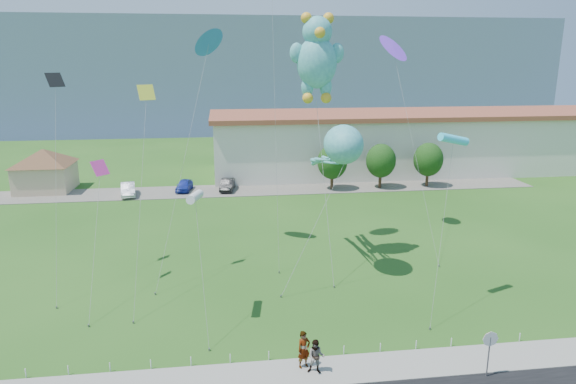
# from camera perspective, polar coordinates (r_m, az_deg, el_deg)

# --- Properties ---
(ground) EXTENTS (160.00, 160.00, 0.00)m
(ground) POSITION_cam_1_polar(r_m,az_deg,el_deg) (29.36, -0.36, -16.65)
(ground) COLOR #214E15
(ground) RESTS_ON ground
(sidewalk) EXTENTS (80.00, 2.50, 0.10)m
(sidewalk) POSITION_cam_1_polar(r_m,az_deg,el_deg) (27.03, 0.41, -19.54)
(sidewalk) COLOR gray
(sidewalk) RESTS_ON ground
(parking_strip) EXTENTS (70.00, 6.00, 0.06)m
(parking_strip) POSITION_cam_1_polar(r_m,az_deg,el_deg) (61.91, -4.40, 0.23)
(parking_strip) COLOR #59544C
(parking_strip) RESTS_ON ground
(hill_ridge) EXTENTS (160.00, 50.00, 25.00)m
(hill_ridge) POSITION_cam_1_polar(r_m,az_deg,el_deg) (145.02, -6.45, 13.28)
(hill_ridge) COLOR slate
(hill_ridge) RESTS_ON ground
(pavilion) EXTENTS (9.20, 9.20, 5.00)m
(pavilion) POSITION_cam_1_polar(r_m,az_deg,el_deg) (67.43, -25.44, 2.64)
(pavilion) COLOR tan
(pavilion) RESTS_ON ground
(warehouse) EXTENTS (61.00, 15.00, 8.20)m
(warehouse) POSITION_cam_1_polar(r_m,az_deg,el_deg) (75.66, 15.28, 5.52)
(warehouse) COLOR beige
(warehouse) RESTS_ON ground
(stop_sign) EXTENTS (0.80, 0.07, 2.50)m
(stop_sign) POSITION_cam_1_polar(r_m,az_deg,el_deg) (27.68, 21.52, -15.36)
(stop_sign) COLOR slate
(stop_sign) RESTS_ON ground
(rope_fence) EXTENTS (26.05, 0.05, 0.50)m
(rope_fence) POSITION_cam_1_polar(r_m,az_deg,el_deg) (28.13, -0.02, -17.57)
(rope_fence) COLOR white
(rope_fence) RESTS_ON ground
(tree_near) EXTENTS (3.60, 3.60, 5.47)m
(tree_near) POSITION_cam_1_polar(r_m,az_deg,el_deg) (61.53, 4.94, 3.34)
(tree_near) COLOR #3F2B19
(tree_near) RESTS_ON ground
(tree_mid) EXTENTS (3.60, 3.60, 5.47)m
(tree_mid) POSITION_cam_1_polar(r_m,az_deg,el_deg) (63.08, 10.28, 3.43)
(tree_mid) COLOR #3F2B19
(tree_mid) RESTS_ON ground
(tree_far) EXTENTS (3.60, 3.60, 5.47)m
(tree_far) POSITION_cam_1_polar(r_m,az_deg,el_deg) (65.15, 15.33, 3.49)
(tree_far) COLOR #3F2B19
(tree_far) RESTS_ON ground
(pedestrian_left) EXTENTS (0.83, 0.70, 1.95)m
(pedestrian_left) POSITION_cam_1_polar(r_m,az_deg,el_deg) (26.95, 1.77, -17.08)
(pedestrian_left) COLOR gray
(pedestrian_left) RESTS_ON sidewalk
(pedestrian_right) EXTENTS (1.01, 0.88, 1.77)m
(pedestrian_right) POSITION_cam_1_polar(r_m,az_deg,el_deg) (26.59, 3.15, -17.81)
(pedestrian_right) COLOR gray
(pedestrian_right) RESTS_ON sidewalk
(parked_car_silver) EXTENTS (2.27, 4.61, 1.45)m
(parked_car_silver) POSITION_cam_1_polar(r_m,az_deg,el_deg) (61.74, -17.35, 0.29)
(parked_car_silver) COLOR silver
(parked_car_silver) RESTS_ON parking_strip
(parked_car_blue) EXTENTS (2.15, 4.11, 1.33)m
(parked_car_blue) POSITION_cam_1_polar(r_m,az_deg,el_deg) (62.33, -11.45, 0.74)
(parked_car_blue) COLOR #1C2D9A
(parked_car_blue) RESTS_ON parking_strip
(parked_car_black) EXTENTS (1.99, 4.30, 1.36)m
(parked_car_black) POSITION_cam_1_polar(r_m,az_deg,el_deg) (61.78, -6.76, 0.82)
(parked_car_black) COLOR black
(parked_car_black) RESTS_ON parking_strip
(octopus_kite) EXTENTS (6.08, 9.31, 10.94)m
(octopus_kite) POSITION_cam_1_polar(r_m,az_deg,el_deg) (36.46, 5.74, 4.51)
(octopus_kite) COLOR teal
(octopus_kite) RESTS_ON ground
(teddy_bear_kite) EXTENTS (3.91, 6.53, 18.40)m
(teddy_bear_kite) POSITION_cam_1_polar(r_m,az_deg,el_deg) (37.66, 3.24, 14.86)
(teddy_bear_kite) COLOR teal
(teddy_bear_kite) RESTS_ON ground
(small_kite_purple) EXTENTS (2.32, 9.76, 16.86)m
(small_kite_purple) POSITION_cam_1_polar(r_m,az_deg,el_deg) (45.63, 11.73, 14.92)
(small_kite_purple) COLOR #6730C1
(small_kite_purple) RESTS_ON ground
(small_kite_black) EXTENTS (1.29, 7.08, 14.30)m
(small_kite_black) POSITION_cam_1_polar(r_m,az_deg,el_deg) (38.42, -24.46, 8.60)
(small_kite_black) COLOR black
(small_kite_black) RESTS_ON ground
(small_kite_yellow) EXTENTS (1.33, 8.19, 13.50)m
(small_kite_yellow) POSITION_cam_1_polar(r_m,az_deg,el_deg) (35.60, -15.62, 7.87)
(small_kite_yellow) COLOR yellow
(small_kite_yellow) RESTS_ON ground
(small_kite_pink) EXTENTS (1.29, 7.02, 8.66)m
(small_kite_pink) POSITION_cam_1_polar(r_m,az_deg,el_deg) (35.89, -20.27, 1.00)
(small_kite_pink) COLOR #E7339B
(small_kite_pink) RESTS_ON ground
(small_kite_cyan) EXTENTS (2.50, 4.71, 11.00)m
(small_kite_cyan) POSITION_cam_1_polar(r_m,az_deg,el_deg) (32.48, 17.90, 5.43)
(small_kite_cyan) COLOR #38D4FC
(small_kite_cyan) RESTS_ON ground
(small_kite_white) EXTENTS (0.87, 4.84, 8.08)m
(small_kite_white) POSITION_cam_1_polar(r_m,az_deg,el_deg) (29.59, -10.27, -0.64)
(small_kite_white) COLOR silver
(small_kite_white) RESTS_ON ground
(small_kite_blue) EXTENTS (4.93, 9.68, 17.17)m
(small_kite_blue) POSITION_cam_1_polar(r_m,az_deg,el_deg) (41.03, -8.95, 15.53)
(small_kite_blue) COLOR blue
(small_kite_blue) RESTS_ON ground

